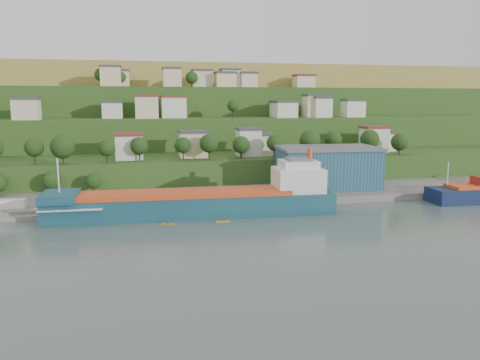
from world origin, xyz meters
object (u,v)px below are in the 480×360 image
object	(u,v)px
caravan	(12,205)
warehouse	(327,167)
kayak_orange	(168,223)
cargo_ship_near	(203,203)

from	to	relation	value
caravan	warehouse	bearing A→B (deg)	9.33
warehouse	kayak_orange	bearing A→B (deg)	-147.40
kayak_orange	caravan	bearing A→B (deg)	178.25
caravan	kayak_orange	size ratio (longest dim) A/B	1.95
cargo_ship_near	warehouse	bearing A→B (deg)	27.79
warehouse	kayak_orange	size ratio (longest dim) A/B	9.64
caravan	kayak_orange	xyz separation A→B (m)	(38.34, -16.97, -2.47)
cargo_ship_near	kayak_orange	bearing A→B (deg)	-137.72
caravan	kayak_orange	bearing A→B (deg)	-21.61
caravan	cargo_ship_near	bearing A→B (deg)	-8.62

